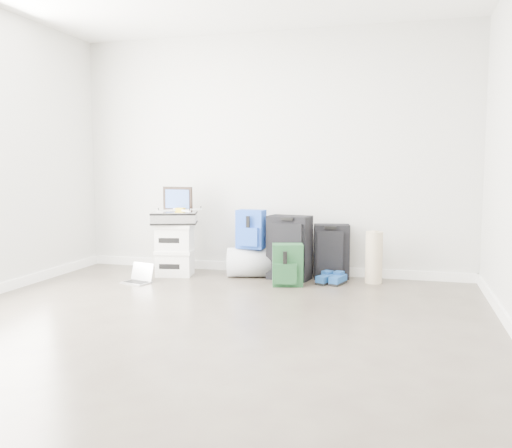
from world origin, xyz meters
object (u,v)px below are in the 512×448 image
(duffel_bag, at_px, (252,262))
(carry_on, at_px, (331,252))
(briefcase, at_px, (174,218))
(boxes_stack, at_px, (175,250))
(large_suitcase, at_px, (289,248))
(laptop, at_px, (139,278))

(duffel_bag, relative_size, carry_on, 0.89)
(briefcase, height_order, carry_on, briefcase)
(boxes_stack, height_order, briefcase, briefcase)
(duffel_bag, height_order, carry_on, carry_on)
(large_suitcase, xyz_separation_m, laptop, (-1.49, -0.58, -0.30))
(large_suitcase, bearing_deg, duffel_bag, -172.67)
(carry_on, height_order, laptop, carry_on)
(large_suitcase, distance_m, laptop, 1.62)
(boxes_stack, relative_size, duffel_bag, 1.10)
(carry_on, distance_m, laptop, 2.07)
(carry_on, bearing_deg, large_suitcase, -170.77)
(duffel_bag, distance_m, large_suitcase, 0.46)
(boxes_stack, bearing_deg, laptop, -125.34)
(large_suitcase, height_order, carry_on, large_suitcase)
(briefcase, distance_m, laptop, 0.78)
(briefcase, height_order, large_suitcase, briefcase)
(duffel_bag, relative_size, laptop, 1.60)
(laptop, bearing_deg, duffel_bag, 45.35)
(large_suitcase, bearing_deg, briefcase, -165.20)
(briefcase, height_order, duffel_bag, briefcase)
(duffel_bag, bearing_deg, briefcase, 176.25)
(boxes_stack, xyz_separation_m, carry_on, (1.71, 0.28, 0.01))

